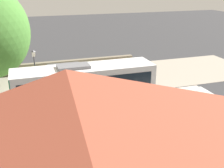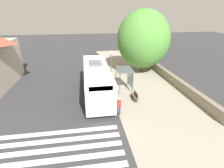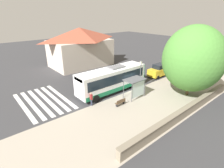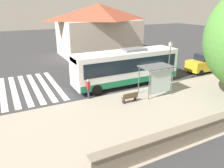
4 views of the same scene
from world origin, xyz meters
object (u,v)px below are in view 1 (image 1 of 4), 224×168
Objects in this scene: bus_shelter at (64,70)px; bench at (96,83)px; pedestrian at (133,82)px; street_lamp_near at (35,72)px; bus at (85,86)px.

bus_shelter is 3.42m from bench.
bus_shelter is 6.06m from pedestrian.
bench is (-2.28, -2.70, -0.56)m from pedestrian.
pedestrian is 3.58m from bench.
bus_shelter is 1.59× the size of pedestrian.
street_lamp_near reaches higher than bus_shelter.
bench is at bearing 97.50° from bus_shelter.
street_lamp_near is (-0.52, -8.13, 1.58)m from pedestrian.
bus_shelter is at bearing -164.74° from bus.
pedestrian is (-1.64, 4.69, -0.82)m from bus.
street_lamp_near is (1.76, -5.43, 2.14)m from bench.
bus_shelter reaches higher than bench.
bus reaches higher than bench.
pedestrian is at bearing 71.48° from bus_shelter.
pedestrian is at bearing 49.79° from bench.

